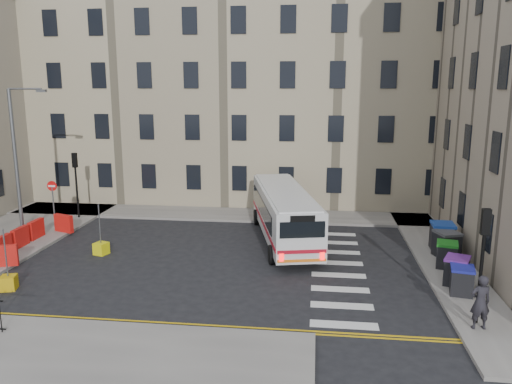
% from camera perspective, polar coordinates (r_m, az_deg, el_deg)
% --- Properties ---
extents(ground, '(120.00, 120.00, 0.00)m').
position_cam_1_polar(ground, '(24.15, -0.31, -8.04)').
color(ground, black).
rests_on(ground, ground).
extents(pavement_north, '(36.00, 3.20, 0.15)m').
position_cam_1_polar(pavement_north, '(33.38, -8.69, -2.39)').
color(pavement_north, slate).
rests_on(pavement_north, ground).
extents(pavement_east, '(2.40, 26.00, 0.15)m').
position_cam_1_polar(pavement_east, '(28.41, 19.18, -5.47)').
color(pavement_east, slate).
rests_on(pavement_east, ground).
extents(terrace_north, '(38.30, 10.80, 17.20)m').
position_cam_1_polar(terrace_north, '(39.28, -7.78, 12.36)').
color(terrace_north, tan).
rests_on(terrace_north, ground).
extents(traffic_light_east, '(0.28, 0.22, 4.10)m').
position_cam_1_polar(traffic_light_east, '(18.74, 24.53, -5.86)').
color(traffic_light_east, black).
rests_on(traffic_light_east, pavement_east).
extents(traffic_light_nw, '(0.28, 0.22, 4.10)m').
position_cam_1_polar(traffic_light_nw, '(33.05, -19.91, 1.84)').
color(traffic_light_nw, black).
rests_on(traffic_light_nw, pavement_west).
extents(streetlamp, '(0.50, 0.22, 8.14)m').
position_cam_1_polar(streetlamp, '(29.48, -25.76, 3.12)').
color(streetlamp, '#595B5E').
rests_on(streetlamp, pavement_west).
extents(no_entry_north, '(0.60, 0.08, 3.00)m').
position_cam_1_polar(no_entry_north, '(31.70, -22.22, -0.20)').
color(no_entry_north, '#595B5E').
rests_on(no_entry_north, pavement_west).
extents(roadworks_barriers, '(1.66, 6.26, 1.00)m').
position_cam_1_polar(roadworks_barriers, '(28.36, -24.72, -4.74)').
color(roadworks_barriers, red).
rests_on(roadworks_barriers, pavement_west).
extents(bus, '(4.54, 10.45, 2.77)m').
position_cam_1_polar(bus, '(27.08, 3.23, -2.30)').
color(bus, silver).
rests_on(bus, ground).
extents(wheelie_bin_a, '(1.06, 1.16, 1.12)m').
position_cam_1_polar(wheelie_bin_a, '(21.74, 22.45, -9.29)').
color(wheelie_bin_a, black).
rests_on(wheelie_bin_a, pavement_east).
extents(wheelie_bin_b, '(1.27, 1.35, 1.18)m').
position_cam_1_polar(wheelie_bin_b, '(22.63, 21.95, -8.33)').
color(wheelie_bin_b, black).
rests_on(wheelie_bin_b, pavement_east).
extents(wheelie_bin_c, '(1.14, 1.24, 1.16)m').
position_cam_1_polar(wheelie_bin_c, '(24.58, 20.96, -6.68)').
color(wheelie_bin_c, black).
rests_on(wheelie_bin_c, pavement_east).
extents(wheelie_bin_d, '(1.32, 1.42, 1.27)m').
position_cam_1_polar(wheelie_bin_d, '(25.95, 20.95, -5.58)').
color(wheelie_bin_d, black).
rests_on(wheelie_bin_d, pavement_east).
extents(wheelie_bin_e, '(1.15, 1.31, 1.39)m').
position_cam_1_polar(wheelie_bin_e, '(26.93, 20.49, -4.79)').
color(wheelie_bin_e, black).
rests_on(wheelie_bin_e, pavement_east).
extents(pedestrian, '(0.76, 0.56, 1.92)m').
position_cam_1_polar(pedestrian, '(18.87, 24.25, -11.41)').
color(pedestrian, black).
rests_on(pedestrian, pavement_east).
extents(bollard_yellow, '(0.76, 0.76, 0.60)m').
position_cam_1_polar(bollard_yellow, '(26.35, -17.27, -6.19)').
color(bollard_yellow, '#D8D20C').
rests_on(bollard_yellow, ground).
extents(bollard_chevron, '(0.74, 0.74, 0.60)m').
position_cam_1_polar(bollard_chevron, '(23.35, -26.42, -9.27)').
color(bollard_chevron, '#C2970B').
rests_on(bollard_chevron, ground).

